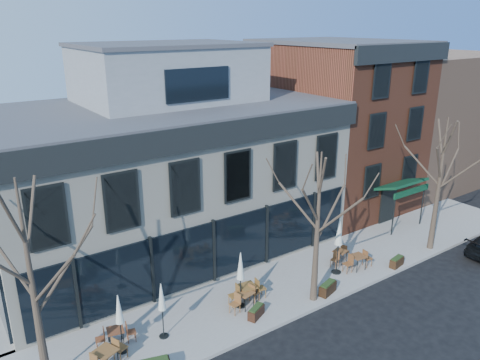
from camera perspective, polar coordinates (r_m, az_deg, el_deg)
ground at (r=23.63m, az=-3.25°, el=-12.62°), size 120.00×120.00×0.00m
sidewalk_front at (r=23.78m, az=6.39°, el=-12.28°), size 33.50×4.70×0.15m
corner_building at (r=25.82m, az=-9.26°, el=1.46°), size 18.39×10.39×11.10m
red_brick_building at (r=33.01m, az=11.42°, el=6.75°), size 8.20×11.78×11.18m
bg_building at (r=41.40m, az=20.09°, el=7.47°), size 12.00×12.00×10.00m
tree_corner at (r=16.31m, az=-23.81°, el=-12.55°), size 3.93×3.98×7.92m
tree_mid at (r=20.79m, az=9.45°, el=-5.64°), size 3.50×3.55×7.04m
tree_right at (r=27.42m, az=23.13°, el=-0.36°), size 3.72×3.77×7.48m
cafe_set_0 at (r=18.89m, az=-16.06°, el=-20.10°), size 1.93×1.14×1.00m
cafe_set_1 at (r=19.99m, az=-14.91°, el=-17.80°), size 1.65×0.77×0.85m
cafe_set_2 at (r=21.48m, az=0.59°, el=-14.16°), size 1.78×0.82×0.91m
cafe_set_3 at (r=21.85m, az=0.91°, el=-13.43°), size 1.89×0.84×0.98m
cafe_set_4 at (r=25.14m, az=14.16°, el=-9.51°), size 1.80×0.79×0.93m
cafe_set_5 at (r=25.57m, az=12.09°, el=-8.94°), size 1.64×0.85×0.84m
umbrella_0 at (r=18.82m, az=-14.52°, el=-15.34°), size 0.40×0.40×2.51m
umbrella_1 at (r=19.28m, az=-9.53°, el=-14.20°), size 0.39×0.39×2.45m
umbrella_2 at (r=20.78m, az=0.07°, el=-10.79°), size 0.43×0.43×2.68m
umbrella_3 at (r=23.82m, az=11.98°, el=-6.49°), size 0.49×0.49×3.04m
planter_1 at (r=20.98m, az=1.99°, el=-15.77°), size 0.98×0.71×0.51m
planter_2 at (r=22.89m, az=10.64°, el=-12.81°), size 1.09×0.68×0.57m
planter_3 at (r=26.08m, az=18.57°, el=-9.42°), size 0.98×0.53×0.52m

